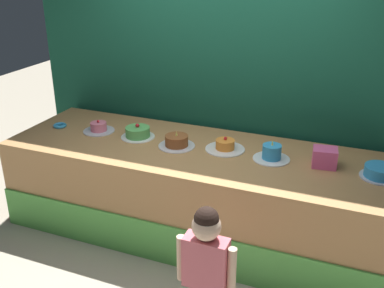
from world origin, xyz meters
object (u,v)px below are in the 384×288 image
(pink_box, at_px, (325,157))
(cake_right, at_px, (272,153))
(cake_center_left, at_px, (177,142))
(cake_center_right, at_px, (225,146))
(donut, at_px, (60,125))
(cake_left, at_px, (138,133))
(cake_far_left, at_px, (99,128))
(child_figure, at_px, (206,258))
(cake_far_right, at_px, (380,172))

(pink_box, xyz_separation_m, cake_right, (-0.42, -0.03, -0.02))
(cake_center_left, distance_m, cake_center_right, 0.43)
(donut, xyz_separation_m, cake_center_left, (1.27, -0.01, 0.03))
(pink_box, distance_m, cake_left, 1.69)
(cake_far_left, bearing_deg, child_figure, -38.45)
(child_figure, xyz_separation_m, cake_left, (-1.15, 1.26, 0.21))
(cake_center_right, distance_m, cake_right, 0.43)
(cake_far_left, distance_m, cake_right, 1.69)
(cake_far_left, bearing_deg, cake_far_right, -0.41)
(cake_left, distance_m, cake_center_right, 0.85)
(child_figure, xyz_separation_m, cake_center_right, (-0.30, 1.29, 0.20))
(pink_box, xyz_separation_m, cake_far_right, (0.42, -0.05, -0.03))
(cake_left, distance_m, cake_center_left, 0.43)
(cake_far_left, xyz_separation_m, cake_left, (0.42, 0.01, 0.01))
(donut, height_order, cake_far_right, cake_far_right)
(pink_box, relative_size, cake_left, 0.61)
(child_figure, bearing_deg, cake_right, 84.49)
(cake_center_left, xyz_separation_m, cake_center_right, (0.42, 0.09, -0.01))
(cake_far_right, bearing_deg, cake_right, 179.22)
(donut, relative_size, cake_left, 0.41)
(donut, xyz_separation_m, cake_center_right, (1.69, 0.09, 0.02))
(pink_box, distance_m, cake_center_left, 1.27)
(cake_far_left, height_order, cake_far_right, cake_far_left)
(child_figure, height_order, cake_center_right, child_figure)
(donut, xyz_separation_m, cake_far_left, (0.42, 0.04, 0.02))
(donut, height_order, cake_center_right, cake_center_right)
(child_figure, xyz_separation_m, cake_center_left, (-0.73, 1.20, 0.21))
(cake_far_left, bearing_deg, cake_right, -0.23)
(child_figure, bearing_deg, cake_left, 132.50)
(donut, height_order, cake_center_left, cake_center_left)
(pink_box, height_order, cake_left, pink_box)
(pink_box, distance_m, donut, 2.54)
(child_figure, relative_size, cake_right, 3.34)
(pink_box, bearing_deg, child_figure, -113.05)
(cake_center_left, height_order, cake_far_right, cake_center_left)
(child_figure, height_order, donut, child_figure)
(child_figure, distance_m, cake_far_left, 2.02)
(cake_far_left, relative_size, cake_left, 0.95)
(cake_left, bearing_deg, cake_far_left, -179.16)
(pink_box, distance_m, cake_far_right, 0.43)
(cake_far_left, distance_m, cake_left, 0.42)
(child_figure, height_order, cake_far_right, child_figure)
(cake_center_right, bearing_deg, donut, -177.11)
(donut, distance_m, cake_right, 2.12)
(cake_left, xyz_separation_m, cake_right, (1.27, -0.01, 0.01))
(cake_far_left, xyz_separation_m, cake_center_right, (1.27, 0.04, -0.00))
(cake_left, relative_size, cake_center_left, 0.96)
(child_figure, distance_m, cake_right, 1.27)
(pink_box, relative_size, donut, 1.48)
(donut, distance_m, cake_center_right, 1.70)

